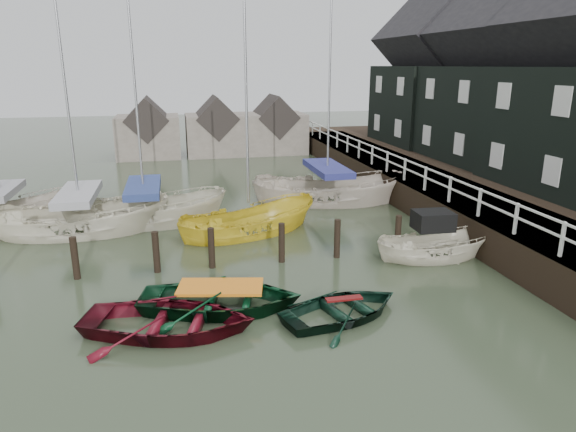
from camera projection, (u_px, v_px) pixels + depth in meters
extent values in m
plane|color=#2B3421|center=(263.00, 302.00, 14.78)|extent=(120.00, 120.00, 0.00)
cube|color=black|center=(414.00, 172.00, 25.73)|extent=(3.00, 32.00, 0.20)
cube|color=silver|center=(388.00, 153.00, 25.12)|extent=(0.06, 32.00, 0.06)
cube|color=silver|center=(387.00, 161.00, 25.23)|extent=(0.06, 32.00, 0.06)
cube|color=black|center=(508.00, 194.00, 27.28)|extent=(14.00, 38.00, 1.50)
cube|color=black|center=(494.00, 114.00, 28.02)|extent=(6.00, 7.00, 5.00)
cube|color=black|center=(503.00, 32.00, 26.81)|extent=(6.11, 7.14, 6.11)
cube|color=black|center=(433.00, 105.00, 34.57)|extent=(6.40, 7.00, 5.00)
cube|color=black|center=(438.00, 38.00, 33.37)|extent=(6.52, 7.14, 6.52)
cylinder|color=black|center=(76.00, 264.00, 16.30)|extent=(0.22, 0.22, 1.80)
cylinder|color=black|center=(157.00, 258.00, 16.82)|extent=(0.22, 0.22, 1.80)
cylinder|color=black|center=(212.00, 254.00, 17.20)|extent=(0.22, 0.22, 1.80)
cylinder|color=black|center=(282.00, 248.00, 17.70)|extent=(0.22, 0.22, 1.80)
cylinder|color=black|center=(337.00, 244.00, 18.12)|extent=(0.22, 0.22, 1.80)
cylinder|color=black|center=(398.00, 239.00, 18.60)|extent=(0.22, 0.22, 1.80)
cube|color=#665B51|center=(149.00, 136.00, 37.85)|extent=(4.50, 4.00, 3.00)
cube|color=#282321|center=(147.00, 119.00, 37.49)|extent=(3.18, 4.08, 3.18)
cube|color=#665B51|center=(217.00, 135.00, 38.90)|extent=(4.50, 4.00, 3.00)
cube|color=#282321|center=(216.00, 117.00, 38.53)|extent=(3.18, 4.08, 3.18)
cube|color=#665B51|center=(275.00, 133.00, 39.84)|extent=(4.50, 4.00, 3.00)
cube|color=#282321|center=(275.00, 116.00, 39.47)|extent=(3.18, 4.08, 3.18)
imported|color=#4F0B16|center=(170.00, 332.00, 13.17)|extent=(5.10, 4.22, 0.91)
imported|color=black|center=(221.00, 309.00, 14.38)|extent=(5.07, 4.08, 0.93)
imported|color=black|center=(343.00, 317.00, 13.96)|extent=(4.14, 3.47, 0.74)
imported|color=beige|center=(433.00, 259.00, 18.10)|extent=(4.25, 1.81, 1.61)
cube|color=black|center=(433.00, 220.00, 17.90)|extent=(1.36, 1.08, 0.65)
imported|color=silver|center=(83.00, 233.00, 20.94)|extent=(7.06, 2.74, 2.71)
cylinder|color=#B2B2B7|center=(66.00, 95.00, 19.39)|extent=(0.10, 0.10, 7.95)
cube|color=#939398|center=(78.00, 194.00, 20.48)|extent=(3.88, 1.46, 0.30)
imported|color=beige|center=(146.00, 223.00, 22.17)|extent=(7.13, 3.16, 2.68)
cylinder|color=#B2B2B7|center=(133.00, 67.00, 20.33)|extent=(0.10, 0.10, 10.02)
cube|color=navy|center=(143.00, 187.00, 21.71)|extent=(3.92, 1.69, 0.30)
imported|color=gold|center=(249.00, 233.00, 20.92)|extent=(6.43, 3.99, 2.33)
cylinder|color=#B2B2B7|center=(246.00, 94.00, 19.36)|extent=(0.10, 0.10, 8.51)
imported|color=beige|center=(327.00, 202.00, 25.59)|extent=(7.94, 4.69, 2.88)
cylinder|color=#B2B2B7|center=(330.00, 80.00, 23.92)|extent=(0.10, 0.10, 8.62)
cube|color=navy|center=(328.00, 168.00, 25.11)|extent=(4.36, 2.53, 0.30)
imported|color=#BFB3A3|center=(5.00, 223.00, 22.19)|extent=(6.52, 3.70, 2.37)
cube|color=gray|center=(0.00, 191.00, 21.78)|extent=(3.58, 1.99, 0.30)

